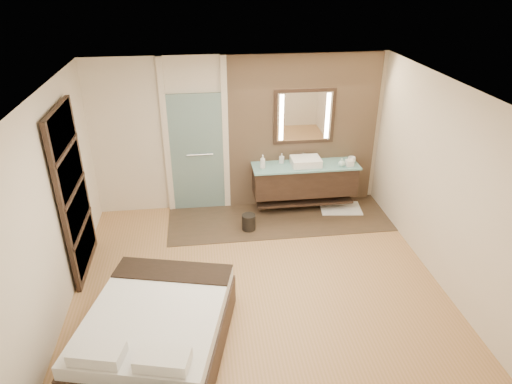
{
  "coord_description": "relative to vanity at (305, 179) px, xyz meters",
  "views": [
    {
      "loc": [
        -0.68,
        -5.16,
        4.02
      ],
      "look_at": [
        0.07,
        0.6,
        1.06
      ],
      "focal_mm": 32.0,
      "sensor_mm": 36.0,
      "label": 1
    }
  ],
  "objects": [
    {
      "name": "floor",
      "position": [
        -1.1,
        -1.92,
        -0.58
      ],
      "size": [
        5.0,
        5.0,
        0.0
      ],
      "primitive_type": "plane",
      "color": "#A07543",
      "rests_on": "ground"
    },
    {
      "name": "tile_strip",
      "position": [
        -0.5,
        -0.32,
        -0.57
      ],
      "size": [
        3.8,
        1.3,
        0.01
      ],
      "primitive_type": "cube",
      "color": "#3A2D1F",
      "rests_on": "floor"
    },
    {
      "name": "stone_wall",
      "position": [
        0.0,
        0.29,
        0.77
      ],
      "size": [
        2.6,
        0.08,
        2.7
      ],
      "primitive_type": "cube",
      "color": "#A27D5D",
      "rests_on": "floor"
    },
    {
      "name": "vanity",
      "position": [
        0.0,
        0.0,
        0.0
      ],
      "size": [
        1.85,
        0.55,
        0.88
      ],
      "color": "black",
      "rests_on": "stone_wall"
    },
    {
      "name": "mirror_unit",
      "position": [
        0.0,
        0.24,
        1.07
      ],
      "size": [
        1.06,
        0.04,
        0.96
      ],
      "color": "black",
      "rests_on": "stone_wall"
    },
    {
      "name": "frosted_door",
      "position": [
        -1.85,
        0.28,
        0.56
      ],
      "size": [
        1.1,
        0.12,
        2.7
      ],
      "color": "#A2CDC8",
      "rests_on": "floor"
    },
    {
      "name": "shoji_partition",
      "position": [
        -3.53,
        -1.32,
        0.63
      ],
      "size": [
        0.06,
        1.2,
        2.4
      ],
      "color": "black",
      "rests_on": "floor"
    },
    {
      "name": "bed",
      "position": [
        -2.39,
        -3.08,
        -0.28
      ],
      "size": [
        1.9,
        2.17,
        0.72
      ],
      "rotation": [
        0.0,
        0.0,
        -0.25
      ],
      "color": "black",
      "rests_on": "floor"
    },
    {
      "name": "bath_mat",
      "position": [
        0.67,
        -0.12,
        -0.56
      ],
      "size": [
        0.78,
        0.58,
        0.02
      ],
      "primitive_type": "cube",
      "rotation": [
        0.0,
        0.0,
        -0.12
      ],
      "color": "white",
      "rests_on": "floor"
    },
    {
      "name": "waste_bin",
      "position": [
        -1.06,
        -0.61,
        -0.44
      ],
      "size": [
        0.26,
        0.26,
        0.28
      ],
      "primitive_type": "cylinder",
      "rotation": [
        0.0,
        0.0,
        -0.18
      ],
      "color": "black",
      "rests_on": "floor"
    },
    {
      "name": "tissue_box",
      "position": [
        0.74,
        -0.14,
        0.33
      ],
      "size": [
        0.13,
        0.13,
        0.1
      ],
      "primitive_type": "cube",
      "rotation": [
        0.0,
        0.0,
        0.05
      ],
      "color": "silver",
      "rests_on": "vanity"
    },
    {
      "name": "soap_bottle_a",
      "position": [
        -0.75,
        -0.06,
        0.4
      ],
      "size": [
        0.11,
        0.11,
        0.24
      ],
      "primitive_type": "imported",
      "rotation": [
        0.0,
        0.0,
        0.19
      ],
      "color": "white",
      "rests_on": "vanity"
    },
    {
      "name": "soap_bottle_b",
      "position": [
        -0.39,
        0.13,
        0.37
      ],
      "size": [
        0.1,
        0.1,
        0.17
      ],
      "primitive_type": "imported",
      "rotation": [
        0.0,
        0.0,
        -0.32
      ],
      "color": "#B2B2B2",
      "rests_on": "vanity"
    },
    {
      "name": "soap_bottle_c",
      "position": [
        0.6,
        -0.15,
        0.36
      ],
      "size": [
        0.13,
        0.13,
        0.15
      ],
      "primitive_type": "imported",
      "rotation": [
        0.0,
        0.0,
        -0.09
      ],
      "color": "#ABD7D0",
      "rests_on": "vanity"
    },
    {
      "name": "cup",
      "position": [
        0.82,
        -0.02,
        0.34
      ],
      "size": [
        0.18,
        0.18,
        0.11
      ],
      "primitive_type": "imported",
      "rotation": [
        0.0,
        0.0,
        -0.4
      ],
      "color": "white",
      "rests_on": "vanity"
    }
  ]
}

